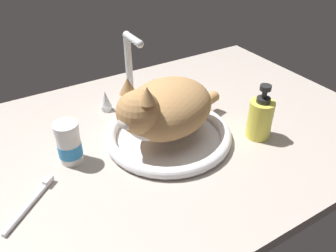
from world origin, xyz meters
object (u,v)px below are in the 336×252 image
object	(u,v)px
toothbrush	(31,203)
pill_bottle	(69,144)
sink_basin	(168,135)
soap_pump_bottle	(260,118)
faucet	(131,78)
cat	(163,109)

from	to	relation	value
toothbrush	pill_bottle	bearing A→B (deg)	39.21
sink_basin	pill_bottle	size ratio (longest dim) A/B	3.12
sink_basin	pill_bottle	distance (cm)	24.68
pill_bottle	toothbrush	distance (cm)	15.51
pill_bottle	soap_pump_bottle	world-z (taller)	soap_pump_bottle
faucet	cat	distance (cm)	21.50
sink_basin	soap_pump_bottle	xyz separation A→B (cm)	(20.76, -10.95, 4.27)
pill_bottle	toothbrush	bearing A→B (deg)	-140.79
cat	toothbrush	world-z (taller)	cat
pill_bottle	faucet	bearing A→B (deg)	34.42
soap_pump_bottle	sink_basin	bearing A→B (deg)	152.19
cat	pill_bottle	xyz separation A→B (cm)	(-22.29, 4.94, -5.00)
cat	pill_bottle	world-z (taller)	cat
toothbrush	cat	bearing A→B (deg)	7.57
cat	soap_pump_bottle	distance (cm)	25.16
pill_bottle	soap_pump_bottle	bearing A→B (deg)	-18.96
faucet	soap_pump_bottle	bearing A→B (deg)	-56.90
cat	toothbrush	distance (cm)	35.37
faucet	pill_bottle	world-z (taller)	faucet
pill_bottle	toothbrush	size ratio (longest dim) A/B	0.83
cat	toothbrush	xyz separation A→B (cm)	(-33.85, -4.50, -9.22)
soap_pump_bottle	toothbrush	distance (cm)	56.87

